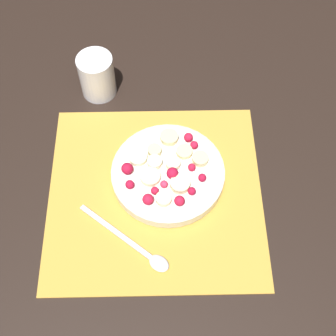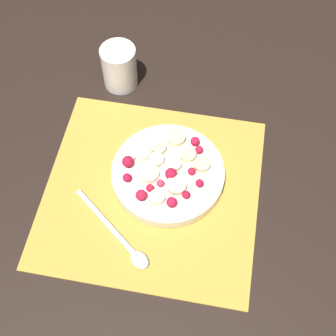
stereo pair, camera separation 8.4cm
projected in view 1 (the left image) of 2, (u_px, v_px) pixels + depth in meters
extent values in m
plane|color=black|center=(155.00, 194.00, 0.86)|extent=(3.00, 3.00, 0.00)
cube|color=gold|center=(155.00, 193.00, 0.86)|extent=(0.39, 0.38, 0.01)
cylinder|color=silver|center=(168.00, 174.00, 0.86)|extent=(0.21, 0.21, 0.02)
torus|color=silver|center=(168.00, 172.00, 0.86)|extent=(0.21, 0.21, 0.01)
cylinder|color=white|center=(168.00, 170.00, 0.85)|extent=(0.19, 0.19, 0.00)
cylinder|color=#F4EAB7|center=(173.00, 163.00, 0.85)|extent=(0.04, 0.04, 0.01)
cylinder|color=beige|center=(164.00, 199.00, 0.81)|extent=(0.03, 0.03, 0.01)
cylinder|color=beige|center=(152.00, 151.00, 0.86)|extent=(0.03, 0.03, 0.01)
cylinder|color=beige|center=(180.00, 185.00, 0.83)|extent=(0.05, 0.05, 0.01)
cylinder|color=beige|center=(150.00, 177.00, 0.84)|extent=(0.05, 0.05, 0.01)
cylinder|color=beige|center=(169.00, 137.00, 0.88)|extent=(0.04, 0.04, 0.01)
cylinder|color=#F4EAB7|center=(154.00, 162.00, 0.85)|extent=(0.04, 0.04, 0.01)
cylinder|color=beige|center=(200.00, 159.00, 0.86)|extent=(0.04, 0.04, 0.01)
cylinder|color=beige|center=(184.00, 152.00, 0.86)|extent=(0.04, 0.04, 0.01)
cylinder|color=#F4EAB7|center=(138.00, 158.00, 0.86)|extent=(0.04, 0.04, 0.01)
sphere|color=red|center=(188.00, 137.00, 0.88)|extent=(0.02, 0.02, 0.02)
sphere|color=red|center=(192.00, 167.00, 0.84)|extent=(0.01, 0.01, 0.01)
sphere|color=#B21433|center=(202.00, 178.00, 0.83)|extent=(0.01, 0.01, 0.01)
sphere|color=red|center=(153.00, 191.00, 0.82)|extent=(0.01, 0.01, 0.01)
sphere|color=#B21433|center=(172.00, 173.00, 0.83)|extent=(0.02, 0.02, 0.02)
sphere|color=red|center=(194.00, 145.00, 0.87)|extent=(0.02, 0.02, 0.02)
sphere|color=#B21433|center=(127.00, 169.00, 0.84)|extent=(0.02, 0.02, 0.02)
sphere|color=#B21433|center=(192.00, 191.00, 0.82)|extent=(0.01, 0.01, 0.01)
sphere|color=red|center=(179.00, 201.00, 0.81)|extent=(0.02, 0.02, 0.02)
sphere|color=#DB3356|center=(164.00, 183.00, 0.83)|extent=(0.01, 0.01, 0.01)
sphere|color=#B21433|center=(130.00, 185.00, 0.83)|extent=(0.02, 0.02, 0.02)
sphere|color=red|center=(148.00, 199.00, 0.81)|extent=(0.02, 0.02, 0.02)
cube|color=silver|center=(115.00, 232.00, 0.81)|extent=(0.13, 0.11, 0.00)
ellipsoid|color=silver|center=(159.00, 263.00, 0.78)|extent=(0.04, 0.04, 0.01)
cylinder|color=white|center=(97.00, 76.00, 0.94)|extent=(0.07, 0.07, 0.09)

